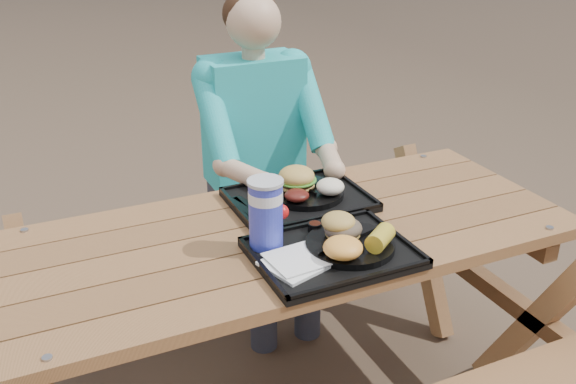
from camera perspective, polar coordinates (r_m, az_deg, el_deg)
name	(u,v)px	position (r m, az deg, el deg)	size (l,w,h in m)	color
picnic_table	(288,328)	(2.21, 0.00, -11.99)	(1.80, 1.49, 0.75)	#999999
tray_near	(332,254)	(1.86, 3.95, -5.51)	(0.45, 0.35, 0.02)	black
tray_far	(299,201)	(2.17, 0.97, -0.76)	(0.45, 0.35, 0.02)	black
plate_near	(350,245)	(1.87, 5.53, -4.69)	(0.26, 0.26, 0.02)	black
plate_far	(306,193)	(2.18, 1.58, -0.05)	(0.26, 0.26, 0.02)	black
napkin_stack	(295,263)	(1.78, 0.59, -6.34)	(0.15, 0.15, 0.02)	white
soda_cup	(266,215)	(1.83, -1.98, -2.06)	(0.10, 0.10, 0.20)	#1722AD
condiment_bbq	(315,227)	(1.95, 2.40, -3.11)	(0.04, 0.04, 0.03)	black
condiment_mustard	(332,222)	(1.98, 3.96, -2.70)	(0.05, 0.05, 0.03)	yellow
sandwich	(343,219)	(1.87, 4.95, -2.37)	(0.11, 0.11, 0.11)	gold
mac_cheese	(343,248)	(1.78, 4.90, -4.96)	(0.11, 0.11, 0.06)	#FFAF43
corn_cob	(380,238)	(1.84, 8.20, -4.07)	(0.10, 0.10, 0.06)	gold
cutlery_far	(250,206)	(2.11, -3.37, -1.23)	(0.03, 0.17, 0.01)	black
burger	(297,172)	(2.18, 0.76, 1.82)	(0.13, 0.13, 0.11)	gold
baked_beans	(297,195)	(2.10, 0.79, -0.30)	(0.08, 0.08, 0.04)	#531610
potato_salad	(330,187)	(2.15, 3.78, 0.49)	(0.09, 0.09, 0.05)	white
diner	(256,174)	(2.69, -2.85, 1.59)	(0.48, 0.84, 1.28)	#1BC2B3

